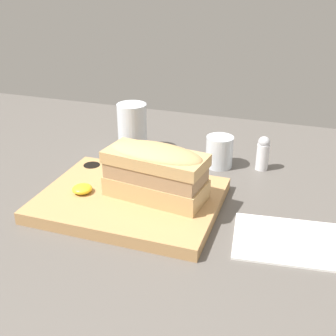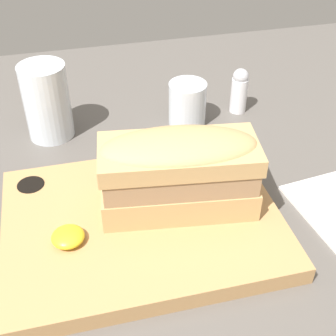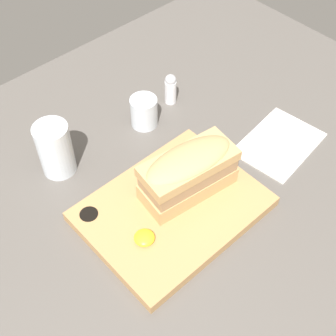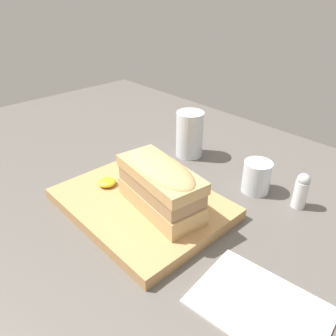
{
  "view_description": "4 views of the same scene",
  "coord_description": "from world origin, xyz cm",
  "px_view_note": "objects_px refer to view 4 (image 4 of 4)",
  "views": [
    {
      "loc": [
        34.79,
        -66.02,
        43.4
      ],
      "look_at": [
        12.84,
        -1.72,
        10.53
      ],
      "focal_mm": 45.0,
      "sensor_mm": 36.0,
      "label": 1
    },
    {
      "loc": [
        -1.08,
        -43.53,
        43.87
      ],
      "look_at": [
        9.51,
        -0.47,
        9.2
      ],
      "focal_mm": 50.0,
      "sensor_mm": 36.0,
      "label": 2
    },
    {
      "loc": [
        -30.12,
        -40.69,
        77.17
      ],
      "look_at": [
        7.6,
        0.68,
        10.85
      ],
      "focal_mm": 50.0,
      "sensor_mm": 36.0,
      "label": 3
    },
    {
      "loc": [
        48.87,
        -35.72,
        42.93
      ],
      "look_at": [
        8.38,
        2.07,
        10.79
      ],
      "focal_mm": 35.0,
      "sensor_mm": 36.0,
      "label": 4
    }
  ],
  "objects_px": {
    "salt_shaker": "(301,190)",
    "serving_board": "(142,203)",
    "sandwich": "(160,183)",
    "water_glass": "(190,137)",
    "napkin": "(259,306)",
    "wine_glass": "(256,178)"
  },
  "relations": [
    {
      "from": "serving_board",
      "to": "water_glass",
      "type": "relative_size",
      "value": 2.79
    },
    {
      "from": "water_glass",
      "to": "napkin",
      "type": "xyz_separation_m",
      "value": [
        0.4,
        -0.27,
        -0.05
      ]
    },
    {
      "from": "water_glass",
      "to": "salt_shaker",
      "type": "bearing_deg",
      "value": -0.31
    },
    {
      "from": "salt_shaker",
      "to": "serving_board",
      "type": "bearing_deg",
      "value": -132.05
    },
    {
      "from": "napkin",
      "to": "salt_shaker",
      "type": "xyz_separation_m",
      "value": [
        -0.08,
        0.26,
        0.04
      ]
    },
    {
      "from": "water_glass",
      "to": "wine_glass",
      "type": "bearing_deg",
      "value": -4.4
    },
    {
      "from": "water_glass",
      "to": "wine_glass",
      "type": "relative_size",
      "value": 1.68
    },
    {
      "from": "water_glass",
      "to": "serving_board",
      "type": "bearing_deg",
      "value": -68.08
    },
    {
      "from": "sandwich",
      "to": "water_glass",
      "type": "xyz_separation_m",
      "value": [
        -0.15,
        0.23,
        -0.03
      ]
    },
    {
      "from": "wine_glass",
      "to": "salt_shaker",
      "type": "relative_size",
      "value": 0.91
    },
    {
      "from": "napkin",
      "to": "sandwich",
      "type": "bearing_deg",
      "value": 172.41
    },
    {
      "from": "wine_glass",
      "to": "napkin",
      "type": "xyz_separation_m",
      "value": [
        0.18,
        -0.25,
        -0.03
      ]
    },
    {
      "from": "wine_glass",
      "to": "napkin",
      "type": "height_order",
      "value": "wine_glass"
    },
    {
      "from": "water_glass",
      "to": "salt_shaker",
      "type": "relative_size",
      "value": 1.53
    },
    {
      "from": "serving_board",
      "to": "water_glass",
      "type": "distance_m",
      "value": 0.26
    },
    {
      "from": "serving_board",
      "to": "salt_shaker",
      "type": "distance_m",
      "value": 0.32
    },
    {
      "from": "water_glass",
      "to": "salt_shaker",
      "type": "xyz_separation_m",
      "value": [
        0.31,
        -0.0,
        -0.01
      ]
    },
    {
      "from": "sandwich",
      "to": "salt_shaker",
      "type": "height_order",
      "value": "sandwich"
    },
    {
      "from": "salt_shaker",
      "to": "water_glass",
      "type": "bearing_deg",
      "value": 179.69
    },
    {
      "from": "sandwich",
      "to": "salt_shaker",
      "type": "distance_m",
      "value": 0.29
    },
    {
      "from": "napkin",
      "to": "salt_shaker",
      "type": "relative_size",
      "value": 2.57
    },
    {
      "from": "salt_shaker",
      "to": "sandwich",
      "type": "bearing_deg",
      "value": -125.83
    }
  ]
}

